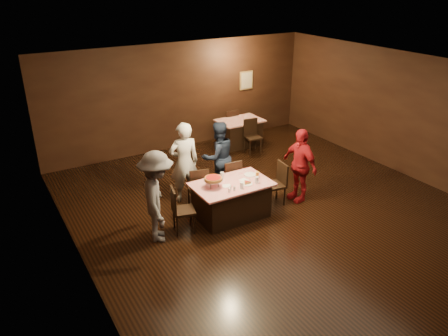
{
  "coord_description": "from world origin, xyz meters",
  "views": [
    {
      "loc": [
        -5.11,
        -6.04,
        4.71
      ],
      "look_at": [
        -0.9,
        1.06,
        1.0
      ],
      "focal_mm": 35.0,
      "sensor_mm": 36.0,
      "label": 1
    }
  ],
  "objects_px": {
    "back_table": "(240,132)",
    "diner_white_jacket": "(184,162)",
    "chair_far_right": "(229,178)",
    "chair_back_near": "(253,137)",
    "diner_navy_hoodie": "(218,157)",
    "glass_amber": "(257,175)",
    "chair_far_left": "(198,187)",
    "glass_front_left": "(242,185)",
    "pizza_stand": "(213,179)",
    "chair_end_left": "(184,210)",
    "main_table": "(232,200)",
    "diner_grey_knit": "(157,197)",
    "diner_red_shirt": "(299,165)",
    "chair_end_right": "(274,184)",
    "plate_empty": "(250,175)",
    "glass_front_right": "(257,180)",
    "chair_back_far": "(229,124)",
    "glass_back": "(222,175)"
  },
  "relations": [
    {
      "from": "glass_front_left",
      "to": "glass_amber",
      "type": "bearing_deg",
      "value": 24.44
    },
    {
      "from": "chair_far_right",
      "to": "diner_grey_knit",
      "type": "bearing_deg",
      "value": 23.52
    },
    {
      "from": "chair_back_far",
      "to": "diner_navy_hoodie",
      "type": "relative_size",
      "value": 0.56
    },
    {
      "from": "plate_empty",
      "to": "glass_front_right",
      "type": "xyz_separation_m",
      "value": [
        -0.1,
        -0.4,
        0.06
      ]
    },
    {
      "from": "back_table",
      "to": "glass_front_left",
      "type": "xyz_separation_m",
      "value": [
        -2.35,
        -3.74,
        0.46
      ]
    },
    {
      "from": "chair_far_left",
      "to": "chair_end_left",
      "type": "relative_size",
      "value": 1.0
    },
    {
      "from": "back_table",
      "to": "chair_end_right",
      "type": "bearing_deg",
      "value": -110.63
    },
    {
      "from": "diner_navy_hoodie",
      "to": "glass_amber",
      "type": "bearing_deg",
      "value": 101.16
    },
    {
      "from": "chair_end_right",
      "to": "diner_grey_knit",
      "type": "relative_size",
      "value": 0.53
    },
    {
      "from": "main_table",
      "to": "pizza_stand",
      "type": "bearing_deg",
      "value": 172.87
    },
    {
      "from": "glass_amber",
      "to": "diner_grey_knit",
      "type": "bearing_deg",
      "value": 178.72
    },
    {
      "from": "chair_far_right",
      "to": "glass_amber",
      "type": "distance_m",
      "value": 0.9
    },
    {
      "from": "diner_red_shirt",
      "to": "glass_amber",
      "type": "height_order",
      "value": "diner_red_shirt"
    },
    {
      "from": "back_table",
      "to": "pizza_stand",
      "type": "relative_size",
      "value": 3.42
    },
    {
      "from": "diner_red_shirt",
      "to": "plate_empty",
      "type": "distance_m",
      "value": 1.17
    },
    {
      "from": "chair_back_far",
      "to": "diner_navy_hoodie",
      "type": "bearing_deg",
      "value": 55.32
    },
    {
      "from": "chair_end_left",
      "to": "pizza_stand",
      "type": "bearing_deg",
      "value": -72.09
    },
    {
      "from": "diner_navy_hoodie",
      "to": "diner_white_jacket",
      "type": "bearing_deg",
      "value": 3.46
    },
    {
      "from": "chair_end_left",
      "to": "main_table",
      "type": "bearing_deg",
      "value": -76.18
    },
    {
      "from": "chair_far_left",
      "to": "diner_navy_hoodie",
      "type": "bearing_deg",
      "value": -135.76
    },
    {
      "from": "back_table",
      "to": "plate_empty",
      "type": "bearing_deg",
      "value": -119.28
    },
    {
      "from": "back_table",
      "to": "diner_grey_knit",
      "type": "relative_size",
      "value": 0.72
    },
    {
      "from": "chair_far_left",
      "to": "glass_front_right",
      "type": "relative_size",
      "value": 6.79
    },
    {
      "from": "back_table",
      "to": "diner_white_jacket",
      "type": "height_order",
      "value": "diner_white_jacket"
    },
    {
      "from": "chair_back_near",
      "to": "pizza_stand",
      "type": "xyz_separation_m",
      "value": [
        -2.8,
        -2.69,
        0.48
      ]
    },
    {
      "from": "chair_end_left",
      "to": "glass_amber",
      "type": "distance_m",
      "value": 1.74
    },
    {
      "from": "chair_far_right",
      "to": "chair_end_left",
      "type": "height_order",
      "value": "same"
    },
    {
      "from": "diner_navy_hoodie",
      "to": "diner_red_shirt",
      "type": "xyz_separation_m",
      "value": [
        1.32,
        -1.3,
        -0.0
      ]
    },
    {
      "from": "diner_grey_knit",
      "to": "glass_amber",
      "type": "distance_m",
      "value": 2.23
    },
    {
      "from": "chair_end_left",
      "to": "chair_end_right",
      "type": "bearing_deg",
      "value": -76.18
    },
    {
      "from": "chair_far_right",
      "to": "chair_back_far",
      "type": "height_order",
      "value": "same"
    },
    {
      "from": "chair_back_near",
      "to": "glass_back",
      "type": "xyz_separation_m",
      "value": [
        -2.45,
        -2.44,
        0.37
      ]
    },
    {
      "from": "chair_end_left",
      "to": "diner_grey_knit",
      "type": "xyz_separation_m",
      "value": [
        -0.53,
        -0.0,
        0.42
      ]
    },
    {
      "from": "main_table",
      "to": "diner_navy_hoodie",
      "type": "relative_size",
      "value": 0.95
    },
    {
      "from": "chair_back_near",
      "to": "diner_grey_knit",
      "type": "relative_size",
      "value": 0.53
    },
    {
      "from": "chair_back_far",
      "to": "glass_back",
      "type": "xyz_separation_m",
      "value": [
        -2.45,
        -3.74,
        0.37
      ]
    },
    {
      "from": "chair_end_right",
      "to": "glass_front_left",
      "type": "distance_m",
      "value": 1.15
    },
    {
      "from": "diner_white_jacket",
      "to": "diner_navy_hoodie",
      "type": "distance_m",
      "value": 0.88
    },
    {
      "from": "chair_end_left",
      "to": "diner_navy_hoodie",
      "type": "bearing_deg",
      "value": -36.97
    },
    {
      "from": "pizza_stand",
      "to": "chair_far_left",
      "type": "bearing_deg",
      "value": 90.0
    },
    {
      "from": "back_table",
      "to": "chair_far_left",
      "type": "xyz_separation_m",
      "value": [
        -2.8,
        -2.69,
        0.09
      ]
    },
    {
      "from": "glass_front_right",
      "to": "chair_far_right",
      "type": "bearing_deg",
      "value": 92.86
    },
    {
      "from": "diner_white_jacket",
      "to": "glass_amber",
      "type": "height_order",
      "value": "diner_white_jacket"
    },
    {
      "from": "chair_end_left",
      "to": "chair_back_far",
      "type": "xyz_separation_m",
      "value": [
        3.5,
        4.04,
        0.0
      ]
    },
    {
      "from": "chair_far_right",
      "to": "chair_back_near",
      "type": "height_order",
      "value": "same"
    },
    {
      "from": "chair_far_left",
      "to": "glass_front_left",
      "type": "xyz_separation_m",
      "value": [
        0.45,
        -1.05,
        0.37
      ]
    },
    {
      "from": "chair_end_right",
      "to": "chair_back_far",
      "type": "bearing_deg",
      "value": 169.19
    },
    {
      "from": "chair_end_right",
      "to": "glass_back",
      "type": "xyz_separation_m",
      "value": [
        -1.15,
        0.3,
        0.37
      ]
    },
    {
      "from": "chair_end_left",
      "to": "back_table",
      "type": "bearing_deg",
      "value": -31.61
    },
    {
      "from": "diner_white_jacket",
      "to": "diner_grey_knit",
      "type": "relative_size",
      "value": 1.02
    }
  ]
}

